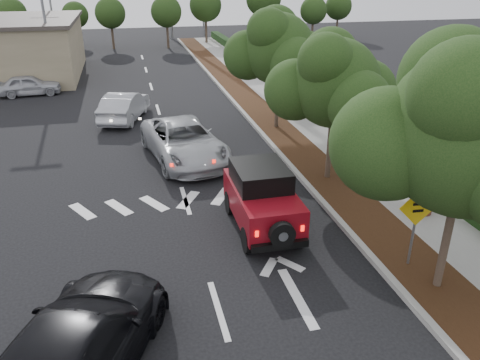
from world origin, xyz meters
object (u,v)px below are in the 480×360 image
object	(u,v)px
red_jeep	(261,196)
speed_hump_sign	(416,217)
silver_suv_ahead	(184,141)
black_suv_oncoming	(74,351)

from	to	relation	value
red_jeep	speed_hump_sign	distance (m)	4.63
speed_hump_sign	silver_suv_ahead	bearing A→B (deg)	120.75
black_suv_oncoming	red_jeep	bearing A→B (deg)	-111.74
speed_hump_sign	red_jeep	bearing A→B (deg)	139.22
black_suv_oncoming	silver_suv_ahead	bearing A→B (deg)	-84.12
black_suv_oncoming	speed_hump_sign	bearing A→B (deg)	-143.52
red_jeep	black_suv_oncoming	world-z (taller)	red_jeep
red_jeep	black_suv_oncoming	distance (m)	7.33
silver_suv_ahead	red_jeep	bearing A→B (deg)	-85.02
red_jeep	silver_suv_ahead	bearing A→B (deg)	104.86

